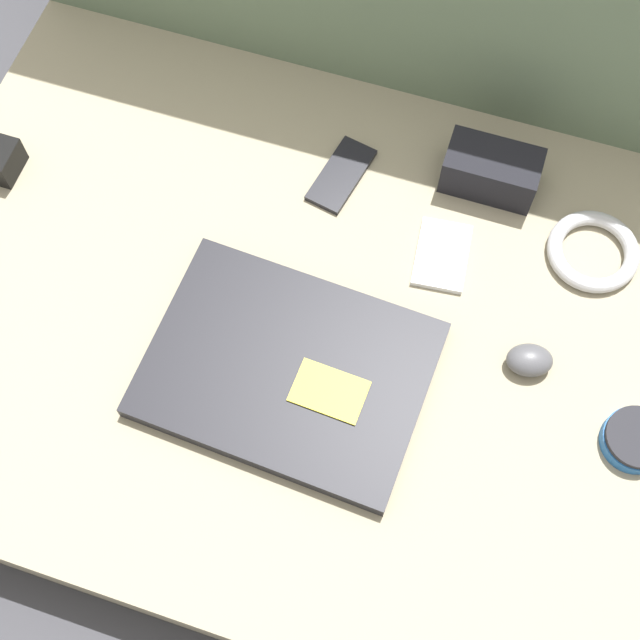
# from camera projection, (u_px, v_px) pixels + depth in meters

# --- Properties ---
(ground_plane) EXTENTS (8.00, 8.00, 0.00)m
(ground_plane) POSITION_uv_depth(u_px,v_px,m) (320.00, 356.00, 1.26)
(ground_plane) COLOR #38383D
(couch_seat) EXTENTS (1.15, 0.80, 0.11)m
(couch_seat) POSITION_uv_depth(u_px,v_px,m) (320.00, 342.00, 1.21)
(couch_seat) COLOR gray
(couch_seat) RESTS_ON ground_plane
(laptop) EXTENTS (0.36, 0.28, 0.03)m
(laptop) POSITION_uv_depth(u_px,v_px,m) (288.00, 370.00, 1.12)
(laptop) COLOR black
(laptop) RESTS_ON couch_seat
(computer_mouse) EXTENTS (0.07, 0.06, 0.03)m
(computer_mouse) POSITION_uv_depth(u_px,v_px,m) (529.00, 360.00, 1.12)
(computer_mouse) COLOR #4C4C51
(computer_mouse) RESTS_ON couch_seat
(speaker_puck) EXTENTS (0.08, 0.08, 0.03)m
(speaker_puck) POSITION_uv_depth(u_px,v_px,m) (635.00, 439.00, 1.09)
(speaker_puck) COLOR #1E569E
(speaker_puck) RESTS_ON couch_seat
(phone_black) EXTENTS (0.08, 0.11, 0.01)m
(phone_black) POSITION_uv_depth(u_px,v_px,m) (442.00, 255.00, 1.20)
(phone_black) COLOR silver
(phone_black) RESTS_ON couch_seat
(phone_small) EXTENTS (0.07, 0.13, 0.01)m
(phone_small) POSITION_uv_depth(u_px,v_px,m) (341.00, 175.00, 1.25)
(phone_small) COLOR black
(phone_small) RESTS_ON couch_seat
(camera_pouch) EXTENTS (0.13, 0.07, 0.06)m
(camera_pouch) POSITION_uv_depth(u_px,v_px,m) (491.00, 171.00, 1.22)
(camera_pouch) COLOR black
(camera_pouch) RESTS_ON couch_seat
(charger_brick) EXTENTS (0.04, 0.06, 0.05)m
(charger_brick) POSITION_uv_depth(u_px,v_px,m) (2.00, 161.00, 1.24)
(charger_brick) COLOR black
(charger_brick) RESTS_ON couch_seat
(cable_coil) EXTENTS (0.12, 0.12, 0.02)m
(cable_coil) POSITION_uv_depth(u_px,v_px,m) (593.00, 251.00, 1.20)
(cable_coil) COLOR #B2B2B7
(cable_coil) RESTS_ON couch_seat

